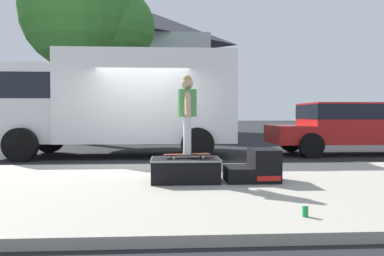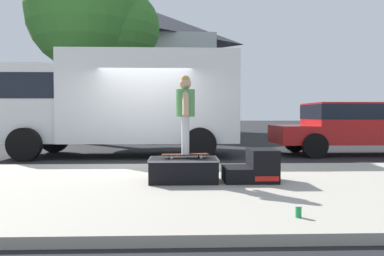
# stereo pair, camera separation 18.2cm
# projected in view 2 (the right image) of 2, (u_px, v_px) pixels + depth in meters

# --- Properties ---
(ground_plane) EXTENTS (140.00, 140.00, 0.00)m
(ground_plane) POSITION_uv_depth(u_px,v_px,m) (142.00, 166.00, 8.87)
(ground_plane) COLOR black
(sidewalk_slab) EXTENTS (50.00, 5.00, 0.12)m
(sidewalk_slab) POSITION_uv_depth(u_px,v_px,m) (123.00, 188.00, 5.87)
(sidewalk_slab) COLOR #A8A093
(sidewalk_slab) RESTS_ON ground
(skate_box) EXTENTS (1.14, 0.72, 0.39)m
(skate_box) POSITION_uv_depth(u_px,v_px,m) (183.00, 169.00, 6.14)
(skate_box) COLOR black
(skate_box) RESTS_ON sidewalk_slab
(kicker_ramp) EXTENTS (0.88, 0.69, 0.54)m
(kicker_ramp) POSITION_uv_depth(u_px,v_px,m) (254.00, 168.00, 6.18)
(kicker_ramp) COLOR black
(kicker_ramp) RESTS_ON sidewalk_slab
(skateboard) EXTENTS (0.80, 0.32, 0.07)m
(skateboard) POSITION_uv_depth(u_px,v_px,m) (185.00, 155.00, 6.15)
(skateboard) COLOR #4C1E14
(skateboard) RESTS_ON skate_box
(skater_kid) EXTENTS (0.32, 0.68, 1.32)m
(skater_kid) POSITION_uv_depth(u_px,v_px,m) (185.00, 108.00, 6.12)
(skater_kid) COLOR silver
(skater_kid) RESTS_ON skateboard
(soda_can) EXTENTS (0.07, 0.07, 0.13)m
(soda_can) POSITION_uv_depth(u_px,v_px,m) (298.00, 212.00, 3.99)
(soda_can) COLOR #198C3F
(soda_can) RESTS_ON sidewalk_slab
(box_truck) EXTENTS (6.91, 2.63, 3.05)m
(box_truck) POSITION_uv_depth(u_px,v_px,m) (119.00, 100.00, 10.97)
(box_truck) COLOR white
(box_truck) RESTS_ON ground
(pickup_truck_red) EXTENTS (5.70, 2.09, 1.61)m
(pickup_truck_red) POSITION_uv_depth(u_px,v_px,m) (360.00, 126.00, 11.41)
(pickup_truck_red) COLOR red
(pickup_truck_red) RESTS_ON ground
(street_tree_main) EXTENTS (5.56, 5.05, 8.09)m
(street_tree_main) POSITION_uv_depth(u_px,v_px,m) (95.00, 16.00, 15.45)
(street_tree_main) COLOR brown
(street_tree_main) RESTS_ON ground
(house_behind) EXTENTS (9.54, 8.23, 8.40)m
(house_behind) POSITION_uv_depth(u_px,v_px,m) (144.00, 70.00, 24.54)
(house_behind) COLOR silver
(house_behind) RESTS_ON ground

